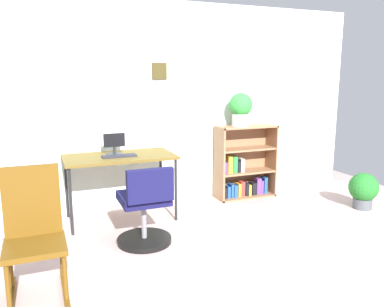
{
  "coord_description": "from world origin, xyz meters",
  "views": [
    {
      "loc": [
        -1.54,
        -2.45,
        1.58
      ],
      "look_at": [
        -0.01,
        1.36,
        0.76
      ],
      "focal_mm": 36.51,
      "sensor_mm": 36.0,
      "label": 1
    }
  ],
  "objects_px": {
    "rocking_chair": "(34,233)",
    "bookshelf_low": "(243,166)",
    "potted_plant_floor": "(363,189)",
    "keyboard": "(119,156)",
    "desk": "(119,160)",
    "monitor": "(114,145)",
    "office_chair": "(145,211)",
    "potted_plant_on_shelf": "(241,108)"
  },
  "relations": [
    {
      "from": "keyboard",
      "to": "rocking_chair",
      "type": "relative_size",
      "value": 0.38
    },
    {
      "from": "monitor",
      "to": "bookshelf_low",
      "type": "height_order",
      "value": "monitor"
    },
    {
      "from": "office_chair",
      "to": "rocking_chair",
      "type": "xyz_separation_m",
      "value": [
        -0.96,
        -0.52,
        0.14
      ]
    },
    {
      "from": "potted_plant_on_shelf",
      "to": "keyboard",
      "type": "bearing_deg",
      "value": -171.18
    },
    {
      "from": "monitor",
      "to": "potted_plant_floor",
      "type": "relative_size",
      "value": 0.55
    },
    {
      "from": "desk",
      "to": "bookshelf_low",
      "type": "xyz_separation_m",
      "value": [
        1.68,
        0.23,
        -0.26
      ]
    },
    {
      "from": "desk",
      "to": "keyboard",
      "type": "xyz_separation_m",
      "value": [
        -0.01,
        -0.07,
        0.06
      ]
    },
    {
      "from": "desk",
      "to": "rocking_chair",
      "type": "distance_m",
      "value": 1.59
    },
    {
      "from": "desk",
      "to": "office_chair",
      "type": "xyz_separation_m",
      "value": [
        0.07,
        -0.78,
        -0.34
      ]
    },
    {
      "from": "keyboard",
      "to": "rocking_chair",
      "type": "bearing_deg",
      "value": -125.42
    },
    {
      "from": "monitor",
      "to": "potted_plant_floor",
      "type": "distance_m",
      "value": 3.0
    },
    {
      "from": "potted_plant_on_shelf",
      "to": "office_chair",
      "type": "bearing_deg",
      "value": -147.73
    },
    {
      "from": "office_chair",
      "to": "rocking_chair",
      "type": "relative_size",
      "value": 0.83
    },
    {
      "from": "rocking_chair",
      "to": "bookshelf_low",
      "type": "relative_size",
      "value": 1.0
    },
    {
      "from": "monitor",
      "to": "office_chair",
      "type": "height_order",
      "value": "monitor"
    },
    {
      "from": "desk",
      "to": "monitor",
      "type": "relative_size",
      "value": 5.0
    },
    {
      "from": "monitor",
      "to": "office_chair",
      "type": "xyz_separation_m",
      "value": [
        0.11,
        -0.85,
        -0.5
      ]
    },
    {
      "from": "potted_plant_on_shelf",
      "to": "potted_plant_floor",
      "type": "bearing_deg",
      "value": -37.75
    },
    {
      "from": "monitor",
      "to": "office_chair",
      "type": "distance_m",
      "value": 0.99
    },
    {
      "from": "rocking_chair",
      "to": "bookshelf_low",
      "type": "distance_m",
      "value": 2.99
    },
    {
      "from": "desk",
      "to": "rocking_chair",
      "type": "height_order",
      "value": "rocking_chair"
    },
    {
      "from": "desk",
      "to": "potted_plant_on_shelf",
      "type": "distance_m",
      "value": 1.68
    },
    {
      "from": "keyboard",
      "to": "potted_plant_on_shelf",
      "type": "bearing_deg",
      "value": 8.82
    },
    {
      "from": "potted_plant_floor",
      "to": "rocking_chair",
      "type": "bearing_deg",
      "value": -171.38
    },
    {
      "from": "office_chair",
      "to": "rocking_chair",
      "type": "distance_m",
      "value": 1.1
    },
    {
      "from": "potted_plant_on_shelf",
      "to": "desk",
      "type": "bearing_deg",
      "value": -173.54
    },
    {
      "from": "keyboard",
      "to": "office_chair",
      "type": "xyz_separation_m",
      "value": [
        0.08,
        -0.71,
        -0.4
      ]
    },
    {
      "from": "keyboard",
      "to": "potted_plant_floor",
      "type": "xyz_separation_m",
      "value": [
        2.8,
        -0.67,
        -0.5
      ]
    },
    {
      "from": "rocking_chair",
      "to": "potted_plant_floor",
      "type": "height_order",
      "value": "rocking_chair"
    },
    {
      "from": "desk",
      "to": "monitor",
      "type": "xyz_separation_m",
      "value": [
        -0.04,
        0.07,
        0.16
      ]
    },
    {
      "from": "bookshelf_low",
      "to": "potted_plant_floor",
      "type": "height_order",
      "value": "bookshelf_low"
    },
    {
      "from": "office_chair",
      "to": "potted_plant_on_shelf",
      "type": "distance_m",
      "value": 1.99
    },
    {
      "from": "keyboard",
      "to": "bookshelf_low",
      "type": "height_order",
      "value": "bookshelf_low"
    },
    {
      "from": "monitor",
      "to": "rocking_chair",
      "type": "relative_size",
      "value": 0.25
    },
    {
      "from": "rocking_chair",
      "to": "keyboard",
      "type": "bearing_deg",
      "value": 54.58
    },
    {
      "from": "desk",
      "to": "potted_plant_floor",
      "type": "bearing_deg",
      "value": -14.94
    },
    {
      "from": "desk",
      "to": "bookshelf_low",
      "type": "distance_m",
      "value": 1.71
    },
    {
      "from": "monitor",
      "to": "keyboard",
      "type": "relative_size",
      "value": 0.65
    },
    {
      "from": "office_chair",
      "to": "potted_plant_on_shelf",
      "type": "xyz_separation_m",
      "value": [
        1.52,
        0.96,
        0.84
      ]
    },
    {
      "from": "monitor",
      "to": "potted_plant_floor",
      "type": "xyz_separation_m",
      "value": [
        2.83,
        -0.81,
        -0.6
      ]
    },
    {
      "from": "desk",
      "to": "monitor",
      "type": "bearing_deg",
      "value": 118.3
    },
    {
      "from": "rocking_chair",
      "to": "potted_plant_on_shelf",
      "type": "relative_size",
      "value": 2.25
    }
  ]
}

